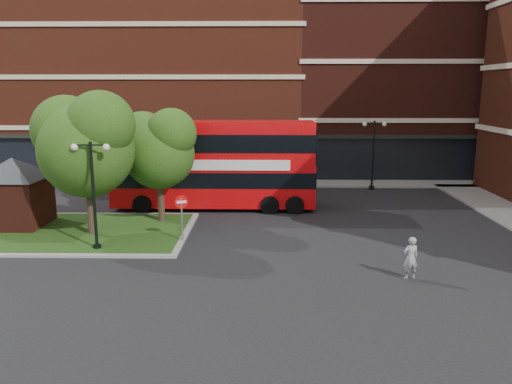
{
  "coord_description": "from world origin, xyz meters",
  "views": [
    {
      "loc": [
        2.1,
        -21.42,
        7.3
      ],
      "look_at": [
        1.7,
        3.9,
        2.0
      ],
      "focal_mm": 35.0,
      "sensor_mm": 36.0,
      "label": 1
    }
  ],
  "objects_px": {
    "car_white": "(281,180)",
    "car_silver": "(181,176)",
    "bus": "(214,159)",
    "woman": "(411,258)"
  },
  "relations": [
    {
      "from": "car_silver",
      "to": "car_white",
      "type": "height_order",
      "value": "car_silver"
    },
    {
      "from": "car_silver",
      "to": "car_white",
      "type": "bearing_deg",
      "value": -106.12
    },
    {
      "from": "bus",
      "to": "car_silver",
      "type": "distance_m",
      "value": 8.39
    },
    {
      "from": "car_silver",
      "to": "bus",
      "type": "bearing_deg",
      "value": -162.03
    },
    {
      "from": "woman",
      "to": "car_silver",
      "type": "distance_m",
      "value": 22.45
    },
    {
      "from": "woman",
      "to": "car_silver",
      "type": "height_order",
      "value": "woman"
    },
    {
      "from": "car_white",
      "to": "car_silver",
      "type": "bearing_deg",
      "value": 76.22
    },
    {
      "from": "bus",
      "to": "car_white",
      "type": "xyz_separation_m",
      "value": [
        4.29,
        6.0,
        -2.39
      ]
    },
    {
      "from": "woman",
      "to": "car_white",
      "type": "distance_m",
      "value": 18.16
    },
    {
      "from": "car_silver",
      "to": "car_white",
      "type": "distance_m",
      "value": 7.67
    }
  ]
}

